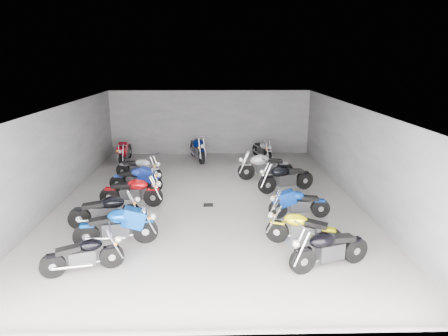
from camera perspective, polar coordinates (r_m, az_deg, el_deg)
The scene contains 20 objects.
ground at distance 13.88m, azimuth -2.23°, elevation -4.58°, with size 14.00×14.00×0.00m, color #A19F99.
wall_back at distance 20.28m, azimuth -2.02°, elevation 6.50°, with size 10.00×0.10×3.20m, color gray.
wall_left at distance 14.39m, azimuth -22.64°, elevation 1.60°, with size 0.10×14.00×3.20m, color gray.
wall_right at distance 14.24m, azimuth 18.27°, elevation 1.87°, with size 0.10×14.00×3.20m, color gray.
ceiling at distance 13.13m, azimuth -2.38°, elevation 8.74°, with size 10.00×14.00×0.04m, color black.
drain_grate at distance 13.41m, azimuth -2.26°, elevation -5.29°, with size 0.32×0.32×0.01m, color black.
motorcycle_left_a at distance 9.80m, azimuth -19.45°, elevation -11.57°, with size 1.78×0.71×0.81m.
motorcycle_left_b at distance 10.84m, azimuth -15.05°, elevation -8.09°, with size 2.16×0.57×0.95m.
motorcycle_left_c at distance 12.06m, azimuth -16.48°, elevation -5.86°, with size 2.08×0.53×0.92m.
motorcycle_left_d at distance 13.49m, azimuth -13.01°, elevation -3.31°, with size 2.10×0.45×0.92m.
motorcycle_left_e at distance 14.90m, azimuth -12.40°, elevation -1.58°, with size 1.99×0.50×0.88m.
motorcycle_left_f at distance 16.21m, azimuth -12.04°, elevation -0.09°, with size 1.97×1.00×0.92m.
motorcycle_right_a at distance 9.72m, azimuth 14.75°, elevation -11.03°, with size 2.01×0.84×0.92m.
motorcycle_right_b at distance 10.64m, azimuth 11.16°, elevation -8.54°, with size 1.90×0.86×0.88m.
motorcycle_right_c at distance 12.44m, azimuth 10.62°, elevation -5.02°, with size 1.90×0.38×0.84m.
motorcycle_right_e at distance 14.75m, azimuth 8.77°, elevation -1.34°, with size 2.15×0.87×0.98m.
motorcycle_right_f at distance 16.15m, azimuth 5.85°, elevation 0.27°, with size 2.27×0.49×1.00m.
motorcycle_back_a at distance 19.34m, azimuth -13.98°, elevation 2.32°, with size 0.42×2.12×0.93m.
motorcycle_back_c at distance 19.15m, azimuth -3.80°, elevation 2.82°, with size 0.81×2.34×1.05m.
motorcycle_back_e at distance 19.48m, azimuth 5.46°, elevation 2.67°, with size 0.75×1.87×0.85m.
Camera 1 is at (0.22, -13.04, 4.75)m, focal length 32.00 mm.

